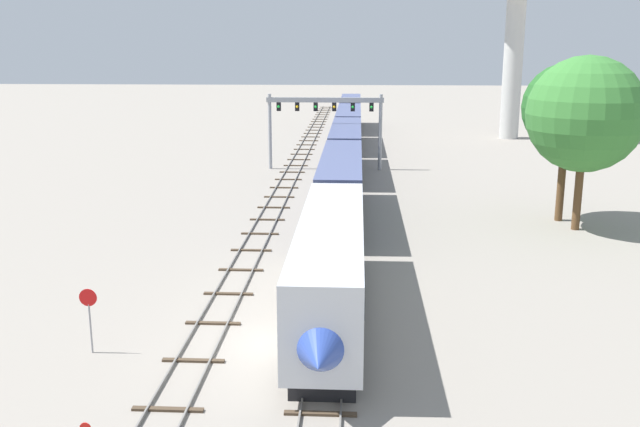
# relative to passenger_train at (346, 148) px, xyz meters

# --- Properties ---
(ground_plane) EXTENTS (400.00, 400.00, 0.00)m
(ground_plane) POSITION_rel_passenger_train_xyz_m (-2.00, -41.92, -2.61)
(ground_plane) COLOR gray
(track_main) EXTENTS (2.60, 200.00, 0.16)m
(track_main) POSITION_rel_passenger_train_xyz_m (0.00, 18.08, -2.54)
(track_main) COLOR slate
(track_main) RESTS_ON ground
(track_near) EXTENTS (2.60, 160.00, 0.16)m
(track_near) POSITION_rel_passenger_train_xyz_m (-5.50, -1.92, -2.54)
(track_near) COLOR slate
(track_near) RESTS_ON ground
(passenger_train) EXTENTS (3.04, 96.70, 4.80)m
(passenger_train) POSITION_rel_passenger_train_xyz_m (0.00, 0.00, 0.00)
(passenger_train) COLOR silver
(passenger_train) RESTS_ON ground
(signal_gantry) EXTENTS (12.10, 0.49, 7.83)m
(signal_gantry) POSITION_rel_passenger_train_xyz_m (-2.25, 2.26, 3.18)
(signal_gantry) COLOR #999BA0
(signal_gantry) RESTS_ON ground
(stop_sign) EXTENTS (0.76, 0.08, 2.88)m
(stop_sign) POSITION_rel_passenger_train_xyz_m (-10.00, -43.30, -0.74)
(stop_sign) COLOR gray
(stop_sign) RESTS_ON ground
(trackside_tree_left) EXTENTS (7.96, 7.96, 12.14)m
(trackside_tree_left) POSITION_rel_passenger_train_xyz_m (16.70, -21.35, 5.53)
(trackside_tree_left) COLOR brown
(trackside_tree_left) RESTS_ON ground
(trackside_tree_mid) EXTENTS (6.45, 6.45, 11.59)m
(trackside_tree_mid) POSITION_rel_passenger_train_xyz_m (16.23, -18.76, 5.72)
(trackside_tree_mid) COLOR brown
(trackside_tree_mid) RESTS_ON ground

